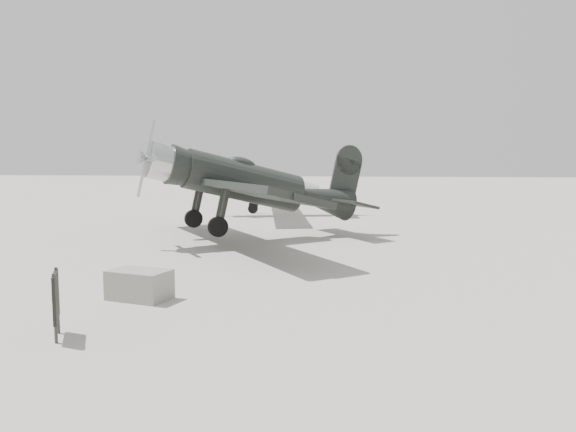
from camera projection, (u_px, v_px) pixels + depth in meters
name	position (u px, v px, depth m)	size (l,w,h in m)	color
ground	(298.00, 284.00, 15.38)	(160.00, 160.00, 0.00)	#ABA397
lowwing_monoplane	(253.00, 185.00, 23.08)	(11.00, 12.60, 4.40)	black
highwing_monoplane	(278.00, 181.00, 32.95)	(8.21, 11.52, 3.25)	#989B9D
equipment_block	(139.00, 285.00, 13.76)	(1.45, 0.91, 0.73)	gray
sign_board	(56.00, 298.00, 10.77)	(0.44, 0.86, 1.33)	#333333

